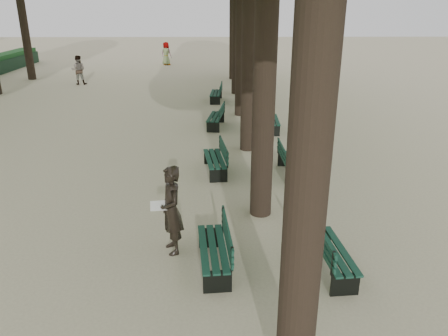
{
  "coord_description": "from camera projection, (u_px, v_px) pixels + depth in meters",
  "views": [
    {
      "loc": [
        0.46,
        -6.69,
        4.91
      ],
      "look_at": [
        0.6,
        3.0,
        1.2
      ],
      "focal_mm": 35.0,
      "sensor_mm": 36.0,
      "label": 1
    }
  ],
  "objects": [
    {
      "name": "bench_right_3",
      "position": [
        261.0,
        99.0,
        22.11
      ],
      "size": [
        0.76,
        1.85,
        0.92
      ],
      "color": "black",
      "rests_on": "ground"
    },
    {
      "name": "man_with_map",
      "position": [
        171.0,
        210.0,
        8.85
      ],
      "size": [
        0.75,
        0.84,
        1.89
      ],
      "color": "black",
      "rests_on": "ground"
    },
    {
      "name": "bench_left_3",
      "position": [
        216.0,
        96.0,
        22.74
      ],
      "size": [
        0.69,
        1.83,
        0.92
      ],
      "color": "black",
      "rests_on": "ground"
    },
    {
      "name": "pedestrian_b",
      "position": [
        254.0,
        61.0,
        30.98
      ],
      "size": [
        1.24,
        0.87,
        1.86
      ],
      "primitive_type": "imported",
      "rotation": [
        0.0,
        0.0,
        5.82
      ],
      "color": "#262628",
      "rests_on": "ground"
    },
    {
      "name": "bench_left_2",
      "position": [
        216.0,
        121.0,
        18.08
      ],
      "size": [
        0.81,
        1.86,
        0.92
      ],
      "color": "black",
      "rests_on": "ground"
    },
    {
      "name": "ground",
      "position": [
        194.0,
        288.0,
        8.0
      ],
      "size": [
        120.0,
        120.0,
        0.0
      ],
      "primitive_type": "plane",
      "color": "#BEB490",
      "rests_on": "ground"
    },
    {
      "name": "pedestrian_a",
      "position": [
        79.0,
        70.0,
        27.19
      ],
      "size": [
        0.89,
        0.43,
        1.78
      ],
      "primitive_type": "imported",
      "rotation": [
        0.0,
        0.0,
        3.23
      ],
      "color": "#262628",
      "rests_on": "ground"
    },
    {
      "name": "bench_right_1",
      "position": [
        291.0,
        167.0,
        13.08
      ],
      "size": [
        0.61,
        1.81,
        0.92
      ],
      "color": "black",
      "rests_on": "ground"
    },
    {
      "name": "bench_left_0",
      "position": [
        214.0,
        256.0,
        8.5
      ],
      "size": [
        0.72,
        1.84,
        0.92
      ],
      "color": "black",
      "rests_on": "ground"
    },
    {
      "name": "bench_right_2",
      "position": [
        272.0,
        124.0,
        17.61
      ],
      "size": [
        0.63,
        1.82,
        0.92
      ],
      "color": "black",
      "rests_on": "ground"
    },
    {
      "name": "bench_left_1",
      "position": [
        215.0,
        164.0,
        13.28
      ],
      "size": [
        0.79,
        1.86,
        0.92
      ],
      "color": "black",
      "rests_on": "ground"
    },
    {
      "name": "bench_right_0",
      "position": [
        331.0,
        258.0,
        8.42
      ],
      "size": [
        0.72,
        1.84,
        0.92
      ],
      "color": "black",
      "rests_on": "ground"
    },
    {
      "name": "pedestrian_c",
      "position": [
        246.0,
        68.0,
        28.09
      ],
      "size": [
        0.84,
        1.02,
        1.71
      ],
      "primitive_type": "imported",
      "rotation": [
        0.0,
        0.0,
        5.31
      ],
      "color": "#262628",
      "rests_on": "ground"
    },
    {
      "name": "pedestrian_d",
      "position": [
        166.0,
        54.0,
        35.57
      ],
      "size": [
        0.95,
        0.72,
        1.81
      ],
      "primitive_type": "imported",
      "rotation": [
        0.0,
        0.0,
        2.67
      ],
      "color": "#262628",
      "rests_on": "ground"
    }
  ]
}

